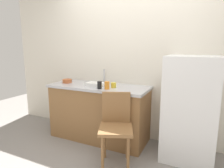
% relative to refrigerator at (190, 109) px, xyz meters
% --- Properties ---
extents(ground_plane, '(8.00, 8.00, 0.00)m').
position_rel_refrigerator_xyz_m(ground_plane, '(-0.89, -0.65, -0.67)').
color(ground_plane, gray).
extents(back_wall, '(4.80, 0.10, 2.47)m').
position_rel_refrigerator_xyz_m(back_wall, '(-0.89, 0.35, 0.56)').
color(back_wall, silver).
rests_on(back_wall, ground_plane).
extents(cabinet_base, '(1.52, 0.60, 0.83)m').
position_rel_refrigerator_xyz_m(cabinet_base, '(-1.33, 0.00, -0.26)').
color(cabinet_base, olive).
rests_on(cabinet_base, ground_plane).
extents(countertop, '(1.56, 0.64, 0.04)m').
position_rel_refrigerator_xyz_m(countertop, '(-1.33, 0.00, 0.17)').
color(countertop, '#B7B7BC').
rests_on(countertop, cabinet_base).
extents(faucet, '(0.02, 0.02, 0.22)m').
position_rel_refrigerator_xyz_m(faucet, '(-1.37, 0.25, 0.30)').
color(faucet, '#B7B7BC').
rests_on(faucet, countertop).
extents(refrigerator, '(0.63, 0.60, 1.35)m').
position_rel_refrigerator_xyz_m(refrigerator, '(0.00, 0.00, 0.00)').
color(refrigerator, white).
rests_on(refrigerator, ground_plane).
extents(chair, '(0.52, 0.52, 0.89)m').
position_rel_refrigerator_xyz_m(chair, '(-0.81, -0.51, -0.17)').
color(chair, olive).
rests_on(chair, ground_plane).
extents(dish_tray, '(0.28, 0.20, 0.05)m').
position_rel_refrigerator_xyz_m(dish_tray, '(-1.36, -0.06, 0.22)').
color(dish_tray, white).
rests_on(dish_tray, countertop).
extents(terracotta_bowl, '(0.15, 0.15, 0.06)m').
position_rel_refrigerator_xyz_m(terracotta_bowl, '(-1.91, -0.04, 0.22)').
color(terracotta_bowl, '#B25B33').
rests_on(terracotta_bowl, countertop).
extents(cup_black, '(0.06, 0.06, 0.11)m').
position_rel_refrigerator_xyz_m(cup_black, '(-1.20, -0.22, 0.25)').
color(cup_black, black).
rests_on(cup_black, countertop).
extents(cup_yellow, '(0.08, 0.08, 0.07)m').
position_rel_refrigerator_xyz_m(cup_yellow, '(-1.05, -0.06, 0.23)').
color(cup_yellow, yellow).
rests_on(cup_yellow, countertop).
extents(cup_orange, '(0.07, 0.07, 0.11)m').
position_rel_refrigerator_xyz_m(cup_orange, '(-1.09, -0.19, 0.25)').
color(cup_orange, orange).
rests_on(cup_orange, countertop).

